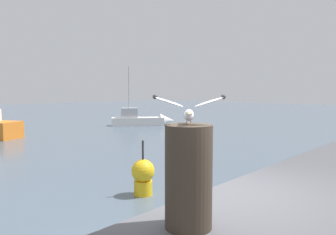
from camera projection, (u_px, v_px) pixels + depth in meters
mooring_post at (189, 176)px, 2.94m from camera, size 0.43×0.43×0.94m
seagull at (189, 110)px, 2.89m from camera, size 0.48×0.56×0.27m
boat_white at (144, 120)px, 23.88m from camera, size 4.23×3.66×4.43m
channel_buoy at (143, 176)px, 7.86m from camera, size 0.56×0.56×1.33m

